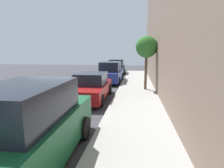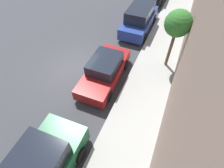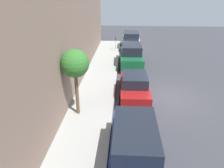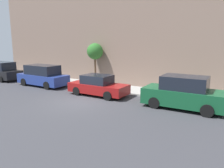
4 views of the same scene
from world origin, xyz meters
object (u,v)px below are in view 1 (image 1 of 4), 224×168
Objects in this scene: parked_suv_second at (25,129)px; parked_minivan_fifth at (117,67)px; parked_sedan_third at (91,87)px; street_tree at (147,47)px; parked_minivan_fourth at (111,72)px.

parked_minivan_fifth is (-0.05, 18.96, -0.01)m from parked_suv_second.
parked_minivan_fifth is at bearing 90.15° from parked_suv_second.
street_tree is (3.23, 2.64, 2.34)m from parked_sedan_third.
parked_minivan_fifth is at bearing 89.84° from parked_sedan_third.
parked_minivan_fifth is at bearing 91.56° from parked_minivan_fourth.
street_tree is (3.02, -3.69, 2.14)m from parked_minivan_fourth.
parked_sedan_third is 4.78m from street_tree.
parked_sedan_third is at bearing -140.74° from street_tree.
parked_minivan_fourth is 1.33× the size of street_tree.
street_tree reaches higher than parked_minivan_fourth.
parked_suv_second is at bearing -90.56° from parked_minivan_fourth.
parked_suv_second is 1.31× the size of street_tree.
parked_suv_second is at bearing -89.85° from parked_minivan_fifth.
parked_minivan_fifth is at bearing 107.66° from street_tree.
parked_suv_second is 9.70m from street_tree.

